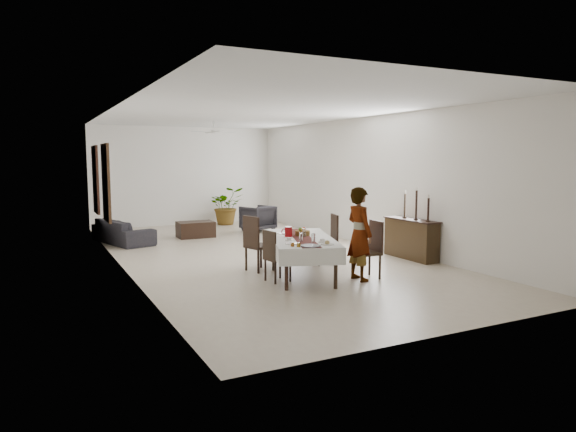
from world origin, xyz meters
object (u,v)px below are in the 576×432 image
(dining_table_top, at_px, (302,239))
(woman, at_px, (359,234))
(sofa, at_px, (123,231))
(sideboard_body, at_px, (411,240))
(red_pitcher, at_px, (288,232))

(dining_table_top, xyz_separation_m, woman, (0.74, -0.79, 0.16))
(woman, relative_size, sofa, 0.80)
(dining_table_top, height_order, sideboard_body, sideboard_body)
(dining_table_top, height_order, red_pitcher, red_pitcher)
(dining_table_top, xyz_separation_m, red_pitcher, (-0.17, 0.21, 0.13))
(sideboard_body, bearing_deg, dining_table_top, -173.00)
(red_pitcher, bearing_deg, woman, -47.91)
(red_pitcher, relative_size, sideboard_body, 0.13)
(dining_table_top, height_order, woman, woman)
(dining_table_top, relative_size, sideboard_body, 1.62)
(dining_table_top, xyz_separation_m, sideboard_body, (2.89, 0.36, -0.26))
(dining_table_top, relative_size, red_pitcher, 12.00)
(red_pitcher, bearing_deg, sideboard_body, 2.68)
(red_pitcher, xyz_separation_m, sofa, (-2.19, 5.14, -0.50))
(sofa, bearing_deg, sideboard_body, -149.57)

